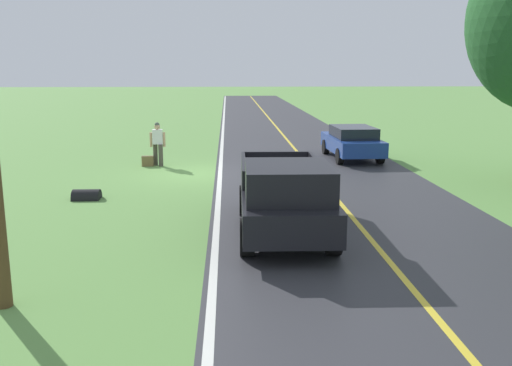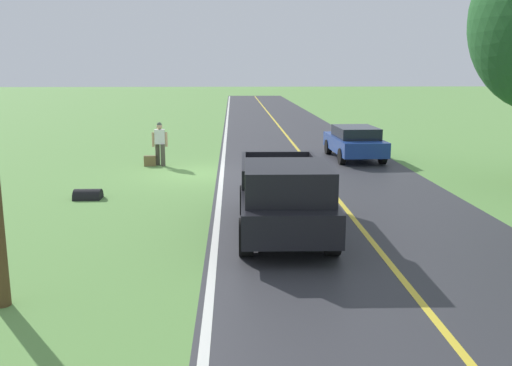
{
  "view_description": "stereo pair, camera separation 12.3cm",
  "coord_description": "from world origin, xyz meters",
  "px_view_note": "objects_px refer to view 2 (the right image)",
  "views": [
    {
      "loc": [
        -1.1,
        20.44,
        3.85
      ],
      "look_at": [
        -1.78,
        7.11,
        1.09
      ],
      "focal_mm": 39.12,
      "sensor_mm": 36.0,
      "label": 1
    },
    {
      "loc": [
        -1.23,
        20.45,
        3.85
      ],
      "look_at": [
        -1.78,
        7.11,
        1.09
      ],
      "focal_mm": 39.12,
      "sensor_mm": 36.0,
      "label": 2
    }
  ],
  "objects_px": {
    "pickup_truck_passing": "(285,195)",
    "hitchhiker_walking": "(160,141)",
    "suitcase_carried": "(150,161)",
    "sedan_near_oncoming": "(355,142)"
  },
  "relations": [
    {
      "from": "suitcase_carried",
      "to": "sedan_near_oncoming",
      "type": "relative_size",
      "value": 0.1
    },
    {
      "from": "hitchhiker_walking",
      "to": "suitcase_carried",
      "type": "xyz_separation_m",
      "value": [
        0.41,
        0.11,
        -0.77
      ]
    },
    {
      "from": "pickup_truck_passing",
      "to": "hitchhiker_walking",
      "type": "bearing_deg",
      "value": -67.19
    },
    {
      "from": "pickup_truck_passing",
      "to": "sedan_near_oncoming",
      "type": "relative_size",
      "value": 1.22
    },
    {
      "from": "suitcase_carried",
      "to": "sedan_near_oncoming",
      "type": "xyz_separation_m",
      "value": [
        -8.58,
        -1.44,
        0.55
      ]
    },
    {
      "from": "pickup_truck_passing",
      "to": "suitcase_carried",
      "type": "bearing_deg",
      "value": -64.92
    },
    {
      "from": "hitchhiker_walking",
      "to": "sedan_near_oncoming",
      "type": "distance_m",
      "value": 8.27
    },
    {
      "from": "hitchhiker_walking",
      "to": "suitcase_carried",
      "type": "height_order",
      "value": "hitchhiker_walking"
    },
    {
      "from": "hitchhiker_walking",
      "to": "sedan_near_oncoming",
      "type": "bearing_deg",
      "value": -170.74
    },
    {
      "from": "suitcase_carried",
      "to": "pickup_truck_passing",
      "type": "bearing_deg",
      "value": 20.73
    }
  ]
}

